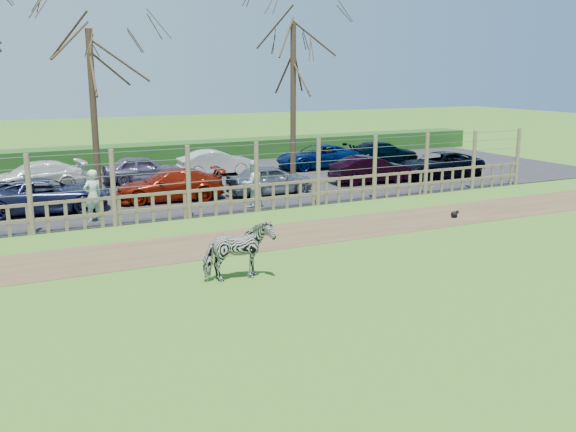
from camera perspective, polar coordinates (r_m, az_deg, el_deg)
name	(u,v)px	position (r m, az deg, el deg)	size (l,w,h in m)	color
ground	(298,288)	(14.94, 0.85, -6.39)	(120.00, 120.00, 0.00)	olive
dirt_strip	(227,242)	(18.87, -5.44, -2.35)	(34.00, 2.80, 0.01)	brown
asphalt	(142,188)	(28.22, -12.81, 2.45)	(44.00, 13.00, 0.04)	#232326
hedge	(109,157)	(34.92, -15.64, 5.10)	(46.00, 2.00, 1.10)	#1E4716
fence	(189,195)	(21.92, -8.80, 1.82)	(30.16, 0.16, 2.50)	brown
tree_mid	(91,72)	(26.42, -17.10, 12.11)	(4.80, 4.80, 6.83)	#3D2B1E
tree_right	(293,64)	(29.77, 0.46, 13.38)	(4.80, 4.80, 7.35)	#3D2B1E
zebra	(238,251)	(15.33, -4.44, -3.15)	(0.76, 1.68, 1.42)	gray
visitor_a	(93,196)	(22.08, -16.96, 1.75)	(0.63, 0.41, 1.72)	#B7DEB6
visitor_b	(253,184)	(23.41, -3.16, 2.88)	(0.84, 0.65, 1.72)	silver
crow	(454,214)	(22.66, 14.58, 0.15)	(0.31, 0.23, 0.25)	black
car_2	(46,195)	(24.13, -20.73, 1.74)	(1.99, 4.32, 1.20)	#191D3C
car_3	(170,185)	(25.07, -10.48, 2.73)	(1.68, 4.13, 1.20)	maroon
car_4	(269,180)	(25.84, -1.67, 3.24)	(1.42, 3.52, 1.20)	slate
car_5	(371,169)	(28.82, 7.36, 4.12)	(1.27, 3.64, 1.20)	black
car_6	(439,165)	(30.78, 13.29, 4.43)	(1.99, 4.32, 1.20)	black
car_9	(34,177)	(28.64, -21.66, 3.28)	(1.68, 4.13, 1.20)	white
car_10	(142,169)	(29.48, -12.82, 4.10)	(1.42, 3.52, 1.20)	slate
car_11	(216,163)	(30.96, -6.40, 4.74)	(1.27, 3.64, 1.20)	silver
car_12	(317,157)	(33.06, 2.64, 5.31)	(1.99, 4.32, 1.20)	#03164F
car_13	(382,153)	(34.86, 8.38, 5.57)	(1.68, 4.13, 1.20)	black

